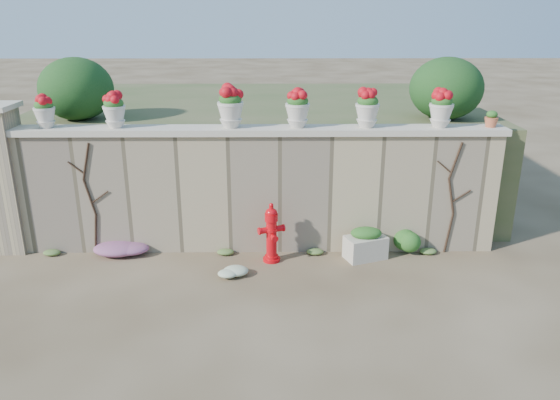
{
  "coord_description": "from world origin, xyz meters",
  "views": [
    {
      "loc": [
        0.34,
        -6.82,
        3.89
      ],
      "look_at": [
        0.41,
        1.4,
        1.01
      ],
      "focal_mm": 35.0,
      "sensor_mm": 36.0,
      "label": 1
    }
  ],
  "objects_px": {
    "fire_hydrant": "(271,232)",
    "urn_pot_0": "(44,112)",
    "terracotta_pot": "(491,120)",
    "planter_box": "(366,244)"
  },
  "relations": [
    {
      "from": "planter_box",
      "to": "urn_pot_0",
      "type": "relative_size",
      "value": 1.43
    },
    {
      "from": "planter_box",
      "to": "terracotta_pot",
      "type": "relative_size",
      "value": 2.93
    },
    {
      "from": "fire_hydrant",
      "to": "urn_pot_0",
      "type": "height_order",
      "value": "urn_pot_0"
    },
    {
      "from": "planter_box",
      "to": "fire_hydrant",
      "type": "bearing_deg",
      "value": 162.64
    },
    {
      "from": "fire_hydrant",
      "to": "planter_box",
      "type": "relative_size",
      "value": 1.33
    },
    {
      "from": "urn_pot_0",
      "to": "terracotta_pot",
      "type": "xyz_separation_m",
      "value": [
        7.11,
        -0.0,
        -0.14
      ]
    },
    {
      "from": "planter_box",
      "to": "terracotta_pot",
      "type": "bearing_deg",
      "value": -7.9
    },
    {
      "from": "urn_pot_0",
      "to": "terracotta_pot",
      "type": "distance_m",
      "value": 7.11
    },
    {
      "from": "urn_pot_0",
      "to": "terracotta_pot",
      "type": "height_order",
      "value": "urn_pot_0"
    },
    {
      "from": "fire_hydrant",
      "to": "urn_pot_0",
      "type": "relative_size",
      "value": 1.89
    }
  ]
}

